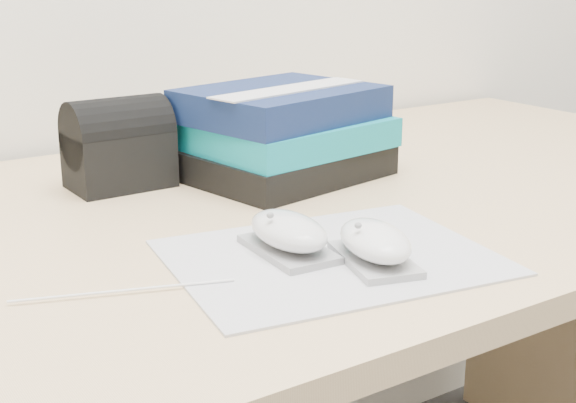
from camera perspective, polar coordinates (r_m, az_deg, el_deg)
desk at (r=1.17m, az=-1.77°, el=-10.05°), size 1.60×0.80×0.73m
mousepad at (r=0.82m, az=3.06°, el=-3.98°), size 0.36×0.30×0.00m
mouse_rear at (r=0.82m, az=0.03°, el=-2.31°), size 0.07×0.12×0.05m
mouse_front at (r=0.80m, az=6.20°, el=-3.01°), size 0.09×0.12×0.05m
usb_cable at (r=0.75m, az=-11.57°, el=-6.22°), size 0.19×0.07×0.00m
book_stack at (r=1.12m, az=-0.27°, el=4.88°), size 0.29×0.25×0.13m
pouch at (r=1.09m, az=-11.97°, el=4.01°), size 0.13×0.09×0.12m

